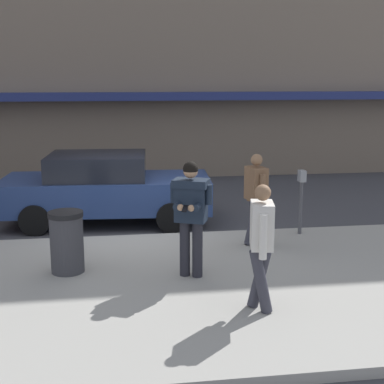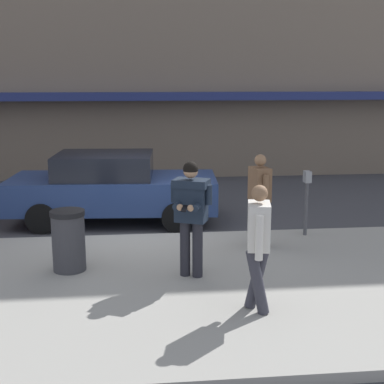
{
  "view_description": "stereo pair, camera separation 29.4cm",
  "coord_description": "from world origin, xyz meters",
  "px_view_note": "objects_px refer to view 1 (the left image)",
  "views": [
    {
      "loc": [
        -0.31,
        -10.33,
        3.16
      ],
      "look_at": [
        0.81,
        -2.63,
        1.49
      ],
      "focal_mm": 50.0,
      "sensor_mm": 36.0,
      "label": 1
    },
    {
      "loc": [
        -0.01,
        -10.37,
        3.16
      ],
      "look_at": [
        0.81,
        -2.63,
        1.49
      ],
      "focal_mm": 50.0,
      "sensor_mm": 36.0,
      "label": 2
    }
  ],
  "objects_px": {
    "man_texting_on_phone": "(191,207)",
    "pedestrian_in_light_coat": "(261,240)",
    "parking_meter": "(301,193)",
    "trash_bin": "(67,242)",
    "pedestrian_dark_coat": "(256,194)",
    "parked_sedan_mid": "(105,188)"
  },
  "relations": [
    {
      "from": "parked_sedan_mid",
      "to": "man_texting_on_phone",
      "type": "relative_size",
      "value": 2.56
    },
    {
      "from": "parked_sedan_mid",
      "to": "parking_meter",
      "type": "relative_size",
      "value": 3.64
    },
    {
      "from": "man_texting_on_phone",
      "to": "trash_bin",
      "type": "relative_size",
      "value": 1.84
    },
    {
      "from": "man_texting_on_phone",
      "to": "pedestrian_in_light_coat",
      "type": "distance_m",
      "value": 1.53
    },
    {
      "from": "parked_sedan_mid",
      "to": "parking_meter",
      "type": "height_order",
      "value": "parked_sedan_mid"
    },
    {
      "from": "pedestrian_in_light_coat",
      "to": "trash_bin",
      "type": "relative_size",
      "value": 1.74
    },
    {
      "from": "parking_meter",
      "to": "trash_bin",
      "type": "bearing_deg",
      "value": -161.1
    },
    {
      "from": "pedestrian_dark_coat",
      "to": "parking_meter",
      "type": "bearing_deg",
      "value": 29.61
    },
    {
      "from": "man_texting_on_phone",
      "to": "pedestrian_dark_coat",
      "type": "xyz_separation_m",
      "value": [
        1.37,
        1.36,
        -0.14
      ]
    },
    {
      "from": "trash_bin",
      "to": "parking_meter",
      "type": "bearing_deg",
      "value": 18.9
    },
    {
      "from": "man_texting_on_phone",
      "to": "trash_bin",
      "type": "bearing_deg",
      "value": 165.96
    },
    {
      "from": "man_texting_on_phone",
      "to": "parking_meter",
      "type": "relative_size",
      "value": 1.42
    },
    {
      "from": "man_texting_on_phone",
      "to": "trash_bin",
      "type": "xyz_separation_m",
      "value": [
        -1.91,
        0.48,
        -0.62
      ]
    },
    {
      "from": "man_texting_on_phone",
      "to": "pedestrian_dark_coat",
      "type": "distance_m",
      "value": 1.94
    },
    {
      "from": "parked_sedan_mid",
      "to": "man_texting_on_phone",
      "type": "xyz_separation_m",
      "value": [
        1.36,
        -3.87,
        0.46
      ]
    },
    {
      "from": "pedestrian_dark_coat",
      "to": "parking_meter",
      "type": "distance_m",
      "value": 1.24
    },
    {
      "from": "parked_sedan_mid",
      "to": "man_texting_on_phone",
      "type": "bearing_deg",
      "value": -70.57
    },
    {
      "from": "pedestrian_dark_coat",
      "to": "man_texting_on_phone",
      "type": "bearing_deg",
      "value": -135.36
    },
    {
      "from": "pedestrian_in_light_coat",
      "to": "pedestrian_dark_coat",
      "type": "relative_size",
      "value": 1.0
    },
    {
      "from": "parked_sedan_mid",
      "to": "trash_bin",
      "type": "distance_m",
      "value": 3.44
    },
    {
      "from": "man_texting_on_phone",
      "to": "pedestrian_dark_coat",
      "type": "height_order",
      "value": "man_texting_on_phone"
    },
    {
      "from": "man_texting_on_phone",
      "to": "pedestrian_in_light_coat",
      "type": "relative_size",
      "value": 1.06
    }
  ]
}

